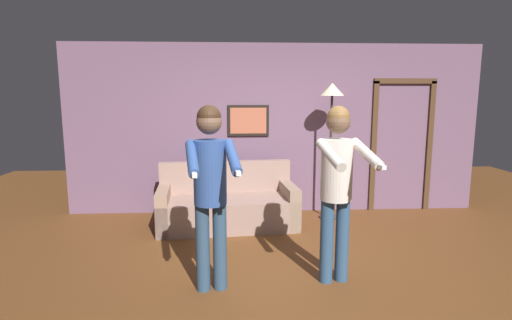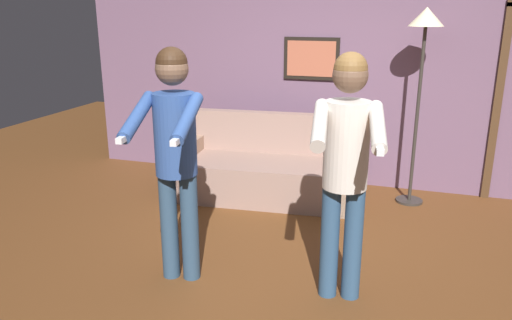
% 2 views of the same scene
% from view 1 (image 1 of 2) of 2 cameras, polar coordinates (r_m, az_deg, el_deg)
% --- Properties ---
extents(ground_plane, '(12.00, 12.00, 0.00)m').
position_cam_1_polar(ground_plane, '(4.31, 5.71, -15.77)').
color(ground_plane, brown).
extents(back_wall_assembly, '(6.40, 0.10, 2.60)m').
position_cam_1_polar(back_wall_assembly, '(6.22, 2.91, 4.40)').
color(back_wall_assembly, '#6E5068').
rests_on(back_wall_assembly, ground_plane).
extents(couch, '(1.97, 1.01, 0.87)m').
position_cam_1_polar(couch, '(5.65, -4.10, -6.64)').
color(couch, gray).
rests_on(couch, ground_plane).
extents(torchiere_lamp, '(0.34, 0.34, 2.00)m').
position_cam_1_polar(torchiere_lamp, '(5.90, 10.77, 7.63)').
color(torchiere_lamp, '#332D28').
rests_on(torchiere_lamp, ground_plane).
extents(person_standing_left, '(0.51, 0.74, 1.74)m').
position_cam_1_polar(person_standing_left, '(3.64, -6.54, -2.92)').
color(person_standing_left, '#2D4862').
rests_on(person_standing_left, ground_plane).
extents(person_standing_right, '(0.50, 0.69, 1.72)m').
position_cam_1_polar(person_standing_right, '(3.86, 11.54, -2.46)').
color(person_standing_right, '#2E4E71').
rests_on(person_standing_right, ground_plane).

